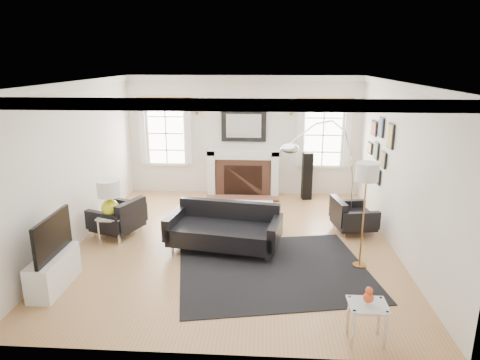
# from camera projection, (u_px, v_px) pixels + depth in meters

# --- Properties ---
(floor) EXTENTS (6.00, 6.00, 0.00)m
(floor) POSITION_uv_depth(u_px,v_px,m) (235.00, 243.00, 7.62)
(floor) COLOR #A77646
(floor) RESTS_ON ground
(back_wall) EXTENTS (5.50, 0.04, 2.80)m
(back_wall) POSITION_uv_depth(u_px,v_px,m) (244.00, 136.00, 10.12)
(back_wall) COLOR silver
(back_wall) RESTS_ON floor
(front_wall) EXTENTS (5.50, 0.04, 2.80)m
(front_wall) POSITION_uv_depth(u_px,v_px,m) (212.00, 238.00, 4.35)
(front_wall) COLOR silver
(front_wall) RESTS_ON floor
(left_wall) EXTENTS (0.04, 6.00, 2.80)m
(left_wall) POSITION_uv_depth(u_px,v_px,m) (76.00, 164.00, 7.40)
(left_wall) COLOR silver
(left_wall) RESTS_ON floor
(right_wall) EXTENTS (0.04, 6.00, 2.80)m
(right_wall) POSITION_uv_depth(u_px,v_px,m) (400.00, 169.00, 7.07)
(right_wall) COLOR silver
(right_wall) RESTS_ON floor
(ceiling) EXTENTS (5.50, 6.00, 0.02)m
(ceiling) POSITION_uv_depth(u_px,v_px,m) (234.00, 82.00, 6.85)
(ceiling) COLOR white
(ceiling) RESTS_ON back_wall
(crown_molding) EXTENTS (5.50, 6.00, 0.12)m
(crown_molding) POSITION_uv_depth(u_px,v_px,m) (234.00, 86.00, 6.87)
(crown_molding) COLOR white
(crown_molding) RESTS_ON back_wall
(fireplace) EXTENTS (1.70, 0.69, 1.11)m
(fireplace) POSITION_uv_depth(u_px,v_px,m) (243.00, 173.00, 10.15)
(fireplace) COLOR white
(fireplace) RESTS_ON floor
(mantel_mirror) EXTENTS (1.05, 0.07, 0.75)m
(mantel_mirror) POSITION_uv_depth(u_px,v_px,m) (244.00, 126.00, 10.00)
(mantel_mirror) COLOR black
(mantel_mirror) RESTS_ON back_wall
(window_left) EXTENTS (1.24, 0.15, 1.62)m
(window_left) POSITION_uv_depth(u_px,v_px,m) (166.00, 133.00, 10.16)
(window_left) COLOR white
(window_left) RESTS_ON back_wall
(window_right) EXTENTS (1.24, 0.15, 1.62)m
(window_right) POSITION_uv_depth(u_px,v_px,m) (323.00, 135.00, 9.94)
(window_right) COLOR white
(window_right) RESTS_ON back_wall
(gallery_wall) EXTENTS (0.04, 1.73, 1.29)m
(gallery_wall) POSITION_uv_depth(u_px,v_px,m) (379.00, 146.00, 8.28)
(gallery_wall) COLOR black
(gallery_wall) RESTS_ON right_wall
(tv_unit) EXTENTS (0.35, 1.00, 1.09)m
(tv_unit) POSITION_uv_depth(u_px,v_px,m) (54.00, 266.00, 6.04)
(tv_unit) COLOR white
(tv_unit) RESTS_ON floor
(area_rug) EXTENTS (3.27, 2.89, 0.01)m
(area_rug) POSITION_uv_depth(u_px,v_px,m) (273.00, 269.00, 6.64)
(area_rug) COLOR black
(area_rug) RESTS_ON floor
(sofa) EXTENTS (2.02, 1.18, 0.62)m
(sofa) POSITION_uv_depth(u_px,v_px,m) (225.00, 229.00, 7.33)
(sofa) COLOR black
(sofa) RESTS_ON floor
(armchair_left) EXTENTS (1.01, 1.06, 0.57)m
(armchair_left) POSITION_uv_depth(u_px,v_px,m) (120.00, 218.00, 7.89)
(armchair_left) COLOR black
(armchair_left) RESTS_ON floor
(armchair_right) EXTENTS (0.84, 0.91, 0.54)m
(armchair_right) POSITION_uv_depth(u_px,v_px,m) (351.00, 217.00, 8.02)
(armchair_right) COLOR black
(armchair_right) RESTS_ON floor
(coffee_table) EXTENTS (1.00, 1.00, 0.44)m
(coffee_table) POSITION_uv_depth(u_px,v_px,m) (246.00, 210.00, 8.05)
(coffee_table) COLOR silver
(coffee_table) RESTS_ON floor
(side_table_left) EXTENTS (0.43, 0.43, 0.47)m
(side_table_left) POSITION_uv_depth(u_px,v_px,m) (111.00, 221.00, 7.61)
(side_table_left) COLOR silver
(side_table_left) RESTS_ON floor
(nesting_table) EXTENTS (0.44, 0.37, 0.48)m
(nesting_table) POSITION_uv_depth(u_px,v_px,m) (367.00, 312.00, 4.87)
(nesting_table) COLOR silver
(nesting_table) RESTS_ON floor
(gourd_lamp) EXTENTS (0.41, 0.41, 0.66)m
(gourd_lamp) POSITION_uv_depth(u_px,v_px,m) (109.00, 196.00, 7.48)
(gourd_lamp) COLOR #D0D91B
(gourd_lamp) RESTS_ON side_table_left
(orange_vase) EXTENTS (0.12, 0.12, 0.19)m
(orange_vase) POSITION_uv_depth(u_px,v_px,m) (369.00, 296.00, 4.81)
(orange_vase) COLOR #DA451C
(orange_vase) RESTS_ON nesting_table
(arc_floor_lamp) EXTENTS (1.56, 1.45, 2.21)m
(arc_floor_lamp) POSITION_uv_depth(u_px,v_px,m) (323.00, 173.00, 7.59)
(arc_floor_lamp) COLOR white
(arc_floor_lamp) RESTS_ON floor
(stick_floor_lamp) EXTENTS (0.34, 0.34, 1.68)m
(stick_floor_lamp) POSITION_uv_depth(u_px,v_px,m) (367.00, 178.00, 6.36)
(stick_floor_lamp) COLOR #A7733A
(stick_floor_lamp) RESTS_ON floor
(speaker_tower) EXTENTS (0.24, 0.24, 1.10)m
(speaker_tower) POSITION_uv_depth(u_px,v_px,m) (307.00, 176.00, 9.89)
(speaker_tower) COLOR black
(speaker_tower) RESTS_ON floor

